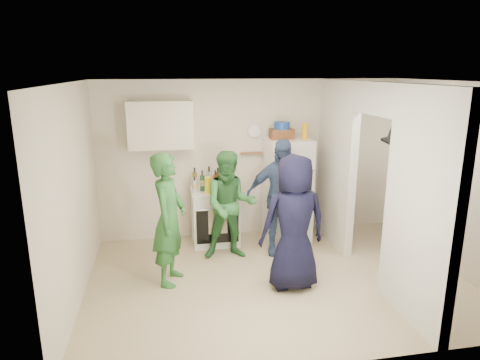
% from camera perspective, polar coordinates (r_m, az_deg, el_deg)
% --- Properties ---
extents(floor, '(4.80, 4.80, 0.00)m').
position_cam_1_polar(floor, '(5.72, 4.96, -13.04)').
color(floor, '#BFB187').
rests_on(floor, ground).
extents(wall_back, '(4.80, 0.00, 4.80)m').
position_cam_1_polar(wall_back, '(6.86, 1.45, 2.84)').
color(wall_back, silver).
rests_on(wall_back, floor).
extents(wall_front, '(4.80, 0.00, 4.80)m').
position_cam_1_polar(wall_front, '(3.74, 12.32, -7.70)').
color(wall_front, silver).
rests_on(wall_front, floor).
extents(wall_left, '(0.00, 3.40, 3.40)m').
position_cam_1_polar(wall_left, '(5.17, -21.32, -2.10)').
color(wall_left, silver).
rests_on(wall_left, floor).
extents(wall_right, '(0.00, 3.40, 3.40)m').
position_cam_1_polar(wall_right, '(6.33, 26.67, 0.27)').
color(wall_right, silver).
rests_on(wall_right, floor).
extents(ceiling, '(4.80, 4.80, 0.00)m').
position_cam_1_polar(ceiling, '(5.07, 5.59, 12.87)').
color(ceiling, white).
rests_on(ceiling, wall_back).
extents(partition_pier_back, '(0.12, 1.20, 2.50)m').
position_cam_1_polar(partition_pier_back, '(6.66, 12.69, 2.12)').
color(partition_pier_back, silver).
rests_on(partition_pier_back, floor).
extents(partition_pier_front, '(0.12, 1.20, 2.50)m').
position_cam_1_polar(partition_pier_front, '(4.79, 22.93, -3.56)').
color(partition_pier_front, silver).
rests_on(partition_pier_front, floor).
extents(partition_header, '(0.12, 1.00, 0.40)m').
position_cam_1_polar(partition_header, '(5.53, 17.78, 10.32)').
color(partition_header, silver).
rests_on(partition_header, partition_pier_back).
extents(stove, '(0.73, 0.61, 0.87)m').
position_cam_1_polar(stove, '(6.67, -3.35, -4.82)').
color(stove, white).
rests_on(stove, floor).
extents(upper_cabinet, '(0.95, 0.34, 0.70)m').
position_cam_1_polar(upper_cabinet, '(6.44, -10.55, 7.25)').
color(upper_cabinet, silver).
rests_on(upper_cabinet, wall_back).
extents(fridge, '(0.66, 0.64, 1.61)m').
position_cam_1_polar(fridge, '(6.76, 6.32, -1.31)').
color(fridge, white).
rests_on(fridge, floor).
extents(wicker_basket, '(0.35, 0.25, 0.15)m').
position_cam_1_polar(wicker_basket, '(6.59, 5.58, 6.14)').
color(wicker_basket, brown).
rests_on(wicker_basket, fridge).
extents(blue_bowl, '(0.24, 0.24, 0.11)m').
position_cam_1_polar(blue_bowl, '(6.57, 5.60, 7.26)').
color(blue_bowl, navy).
rests_on(blue_bowl, wicker_basket).
extents(yellow_cup_stack_top, '(0.09, 0.09, 0.25)m').
position_cam_1_polar(yellow_cup_stack_top, '(6.54, 8.66, 6.42)').
color(yellow_cup_stack_top, gold).
rests_on(yellow_cup_stack_top, fridge).
extents(wall_clock, '(0.22, 0.02, 0.22)m').
position_cam_1_polar(wall_clock, '(6.78, 1.92, 6.55)').
color(wall_clock, white).
rests_on(wall_clock, wall_back).
extents(spice_shelf, '(0.35, 0.08, 0.03)m').
position_cam_1_polar(spice_shelf, '(6.80, 1.54, 3.59)').
color(spice_shelf, olive).
rests_on(spice_shelf, wall_back).
extents(nook_window, '(0.03, 0.70, 0.80)m').
position_cam_1_polar(nook_window, '(6.40, 25.88, 4.17)').
color(nook_window, black).
rests_on(nook_window, wall_right).
extents(nook_window_frame, '(0.04, 0.76, 0.86)m').
position_cam_1_polar(nook_window_frame, '(6.39, 25.77, 4.17)').
color(nook_window_frame, white).
rests_on(nook_window_frame, wall_right).
extents(nook_valance, '(0.04, 0.82, 0.18)m').
position_cam_1_polar(nook_valance, '(6.33, 25.93, 7.28)').
color(nook_valance, white).
rests_on(nook_valance, wall_right).
extents(yellow_cup_stack_stove, '(0.09, 0.09, 0.25)m').
position_cam_1_polar(yellow_cup_stack_stove, '(6.28, -4.26, -0.72)').
color(yellow_cup_stack_stove, yellow).
rests_on(yellow_cup_stack_stove, stove).
extents(red_cup, '(0.09, 0.09, 0.12)m').
position_cam_1_polar(red_cup, '(6.36, -1.22, -1.09)').
color(red_cup, '#B42D0C').
rests_on(red_cup, stove).
extents(person_green_left, '(0.57, 0.71, 1.68)m').
position_cam_1_polar(person_green_left, '(5.39, -9.44, -5.18)').
color(person_green_left, '#33772F').
rests_on(person_green_left, floor).
extents(person_green_center, '(0.80, 0.64, 1.56)m').
position_cam_1_polar(person_green_center, '(6.04, -1.30, -3.43)').
color(person_green_center, '#367C43').
rests_on(person_green_center, floor).
extents(person_denim, '(1.06, 0.62, 1.71)m').
position_cam_1_polar(person_denim, '(6.21, 5.43, -2.28)').
color(person_denim, '#3C5984').
rests_on(person_denim, floor).
extents(person_navy, '(0.85, 0.58, 1.69)m').
position_cam_1_polar(person_navy, '(5.24, 7.18, -5.67)').
color(person_navy, black).
rests_on(person_navy, floor).
extents(person_nook, '(1.20, 1.44, 1.93)m').
position_cam_1_polar(person_nook, '(6.52, 20.88, -1.32)').
color(person_nook, black).
rests_on(person_nook, floor).
extents(bottle_a, '(0.07, 0.07, 0.32)m').
position_cam_1_polar(bottle_a, '(6.60, -6.05, 0.30)').
color(bottle_a, olive).
rests_on(bottle_a, stove).
extents(bottle_b, '(0.07, 0.07, 0.32)m').
position_cam_1_polar(bottle_b, '(6.41, -5.06, -0.11)').
color(bottle_b, '#174727').
rests_on(bottle_b, stove).
extents(bottle_c, '(0.08, 0.08, 0.32)m').
position_cam_1_polar(bottle_c, '(6.64, -4.14, 0.46)').
color(bottle_c, '#AAB4B8').
rests_on(bottle_c, stove).
extents(bottle_d, '(0.07, 0.07, 0.31)m').
position_cam_1_polar(bottle_d, '(6.46, -3.30, 0.00)').
color(bottle_d, brown).
rests_on(bottle_d, stove).
extents(bottle_e, '(0.08, 0.08, 0.30)m').
position_cam_1_polar(bottle_e, '(6.67, -2.77, 0.42)').
color(bottle_e, '#A4ADB6').
rests_on(bottle_e, stove).
extents(bottle_f, '(0.07, 0.07, 0.24)m').
position_cam_1_polar(bottle_f, '(6.56, -1.97, -0.06)').
color(bottle_f, '#1B3111').
rests_on(bottle_f, stove).
extents(bottle_g, '(0.06, 0.06, 0.29)m').
position_cam_1_polar(bottle_g, '(6.68, -1.50, 0.43)').
color(bottle_g, olive).
rests_on(bottle_g, stove).
extents(bottle_h, '(0.06, 0.06, 0.25)m').
position_cam_1_polar(bottle_h, '(6.36, -6.08, -0.59)').
color(bottle_h, silver).
rests_on(bottle_h, stove).
extents(bottle_i, '(0.07, 0.07, 0.31)m').
position_cam_1_polar(bottle_i, '(6.62, -2.97, 0.36)').
color(bottle_i, '#622910').
rests_on(bottle_i, stove).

